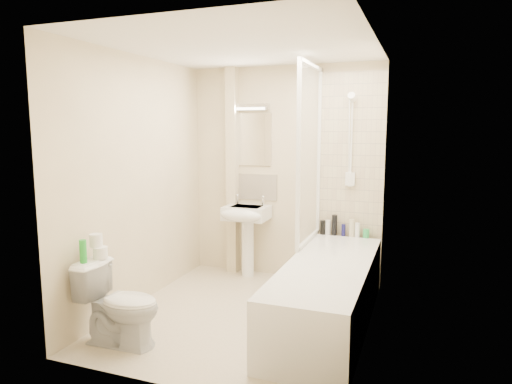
% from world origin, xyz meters
% --- Properties ---
extents(floor, '(2.50, 2.50, 0.00)m').
position_xyz_m(floor, '(0.00, 0.00, 0.00)').
color(floor, beige).
rests_on(floor, ground).
extents(wall_back, '(2.20, 0.02, 2.40)m').
position_xyz_m(wall_back, '(0.00, 1.25, 1.20)').
color(wall_back, beige).
rests_on(wall_back, ground).
extents(wall_left, '(0.02, 2.50, 2.40)m').
position_xyz_m(wall_left, '(-1.10, 0.00, 1.20)').
color(wall_left, beige).
rests_on(wall_left, ground).
extents(wall_right, '(0.02, 2.50, 2.40)m').
position_xyz_m(wall_right, '(1.10, 0.00, 1.20)').
color(wall_right, beige).
rests_on(wall_right, ground).
extents(ceiling, '(2.20, 2.50, 0.02)m').
position_xyz_m(ceiling, '(0.00, 0.00, 2.40)').
color(ceiling, white).
rests_on(ceiling, wall_back).
extents(tile_back, '(0.70, 0.01, 1.75)m').
position_xyz_m(tile_back, '(0.75, 1.24, 1.42)').
color(tile_back, beige).
rests_on(tile_back, wall_back).
extents(tile_right, '(0.01, 2.10, 1.75)m').
position_xyz_m(tile_right, '(1.09, 0.09, 1.42)').
color(tile_right, beige).
rests_on(tile_right, wall_right).
extents(pipe_boxing, '(0.12, 0.12, 2.40)m').
position_xyz_m(pipe_boxing, '(-0.62, 1.19, 1.20)').
color(pipe_boxing, beige).
rests_on(pipe_boxing, ground).
extents(splashback, '(0.60, 0.02, 0.30)m').
position_xyz_m(splashback, '(-0.39, 1.24, 1.03)').
color(splashback, beige).
rests_on(splashback, wall_back).
extents(mirror, '(0.46, 0.01, 0.60)m').
position_xyz_m(mirror, '(-0.39, 1.24, 1.58)').
color(mirror, white).
rests_on(mirror, wall_back).
extents(strip_light, '(0.42, 0.07, 0.07)m').
position_xyz_m(strip_light, '(-0.39, 1.22, 1.95)').
color(strip_light, silver).
rests_on(strip_light, wall_back).
extents(bathtub, '(0.70, 2.10, 0.55)m').
position_xyz_m(bathtub, '(0.75, 0.09, 0.29)').
color(bathtub, white).
rests_on(bathtub, ground).
extents(shower_screen, '(0.04, 0.92, 1.80)m').
position_xyz_m(shower_screen, '(0.40, 0.80, 1.45)').
color(shower_screen, white).
rests_on(shower_screen, bathtub).
extents(shower_fixture, '(0.10, 0.16, 0.99)m').
position_xyz_m(shower_fixture, '(0.75, 1.19, 1.55)').
color(shower_fixture, white).
rests_on(shower_fixture, wall_back).
extents(pedestal_sink, '(0.49, 0.46, 0.95)m').
position_xyz_m(pedestal_sink, '(-0.39, 1.01, 0.66)').
color(pedestal_sink, white).
rests_on(pedestal_sink, ground).
extents(bottle_black_a, '(0.07, 0.07, 0.15)m').
position_xyz_m(bottle_black_a, '(0.48, 1.16, 0.63)').
color(bottle_black_a, black).
rests_on(bottle_black_a, bathtub).
extents(bottle_white_a, '(0.06, 0.06, 0.16)m').
position_xyz_m(bottle_white_a, '(0.53, 1.16, 0.63)').
color(bottle_white_a, silver).
rests_on(bottle_white_a, bathtub).
extents(bottle_black_b, '(0.06, 0.06, 0.22)m').
position_xyz_m(bottle_black_b, '(0.60, 1.16, 0.66)').
color(bottle_black_b, black).
rests_on(bottle_black_b, bathtub).
extents(bottle_blue, '(0.04, 0.04, 0.13)m').
position_xyz_m(bottle_blue, '(0.70, 1.16, 0.61)').
color(bottle_blue, '#131251').
rests_on(bottle_blue, bathtub).
extents(bottle_cream, '(0.06, 0.06, 0.19)m').
position_xyz_m(bottle_cream, '(0.79, 1.16, 0.64)').
color(bottle_cream, beige).
rests_on(bottle_cream, bathtub).
extents(bottle_white_b, '(0.05, 0.05, 0.15)m').
position_xyz_m(bottle_white_b, '(0.85, 1.16, 0.63)').
color(bottle_white_b, white).
rests_on(bottle_white_b, bathtub).
extents(bottle_green, '(0.06, 0.06, 0.09)m').
position_xyz_m(bottle_green, '(0.94, 1.16, 0.60)').
color(bottle_green, green).
rests_on(bottle_green, bathtub).
extents(toilet, '(0.41, 0.68, 0.67)m').
position_xyz_m(toilet, '(-0.72, -0.85, 0.33)').
color(toilet, white).
rests_on(toilet, ground).
extents(toilet_roll_lower, '(0.12, 0.12, 0.09)m').
position_xyz_m(toilet_roll_lower, '(-0.94, -0.79, 0.71)').
color(toilet_roll_lower, white).
rests_on(toilet_roll_lower, toilet).
extents(toilet_roll_upper, '(0.10, 0.10, 0.10)m').
position_xyz_m(toilet_roll_upper, '(-0.98, -0.78, 0.81)').
color(toilet_roll_upper, white).
rests_on(toilet_roll_upper, toilet_roll_lower).
extents(green_bottle, '(0.05, 0.05, 0.18)m').
position_xyz_m(green_bottle, '(-0.98, -0.94, 0.76)').
color(green_bottle, green).
rests_on(green_bottle, toilet).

